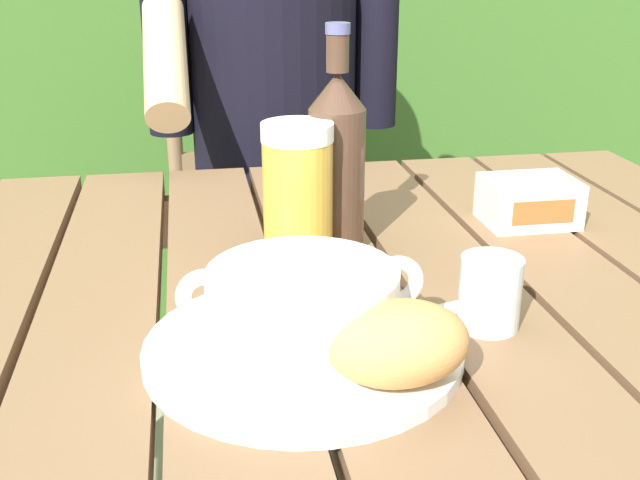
{
  "coord_description": "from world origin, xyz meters",
  "views": [
    {
      "loc": [
        -0.16,
        -0.81,
        1.1
      ],
      "look_at": [
        -0.03,
        -0.1,
        0.82
      ],
      "focal_mm": 43.47,
      "sensor_mm": 36.0,
      "label": 1
    }
  ],
  "objects_px": {
    "person_eating": "(276,148)",
    "soup_bowl": "(303,305)",
    "butter_tub": "(529,201)",
    "table_knife": "(430,312)",
    "water_glass_small": "(490,293)",
    "beer_bottle": "(337,159)",
    "beer_glass": "(298,195)",
    "chair_near_diner": "(269,235)",
    "bread_roll": "(396,343)",
    "serving_plate": "(303,348)"
  },
  "relations": [
    {
      "from": "person_eating",
      "to": "soup_bowl",
      "type": "height_order",
      "value": "person_eating"
    },
    {
      "from": "butter_tub",
      "to": "table_knife",
      "type": "bearing_deg",
      "value": -131.0
    },
    {
      "from": "person_eating",
      "to": "water_glass_small",
      "type": "bearing_deg",
      "value": -82.74
    },
    {
      "from": "soup_bowl",
      "to": "beer_bottle",
      "type": "relative_size",
      "value": 0.83
    },
    {
      "from": "butter_tub",
      "to": "table_knife",
      "type": "xyz_separation_m",
      "value": [
        -0.21,
        -0.24,
        -0.03
      ]
    },
    {
      "from": "beer_glass",
      "to": "chair_near_diner",
      "type": "bearing_deg",
      "value": 86.39
    },
    {
      "from": "soup_bowl",
      "to": "water_glass_small",
      "type": "distance_m",
      "value": 0.19
    },
    {
      "from": "beer_bottle",
      "to": "water_glass_small",
      "type": "xyz_separation_m",
      "value": [
        0.11,
        -0.23,
        -0.08
      ]
    },
    {
      "from": "beer_bottle",
      "to": "water_glass_small",
      "type": "distance_m",
      "value": 0.26
    },
    {
      "from": "person_eating",
      "to": "butter_tub",
      "type": "distance_m",
      "value": 0.63
    },
    {
      "from": "person_eating",
      "to": "chair_near_diner",
      "type": "bearing_deg",
      "value": 89.16
    },
    {
      "from": "beer_bottle",
      "to": "water_glass_small",
      "type": "height_order",
      "value": "beer_bottle"
    },
    {
      "from": "person_eating",
      "to": "butter_tub",
      "type": "height_order",
      "value": "person_eating"
    },
    {
      "from": "chair_near_diner",
      "to": "water_glass_small",
      "type": "xyz_separation_m",
      "value": [
        0.1,
        -1.03,
        0.32
      ]
    },
    {
      "from": "chair_near_diner",
      "to": "person_eating",
      "type": "bearing_deg",
      "value": -90.84
    },
    {
      "from": "bread_roll",
      "to": "beer_bottle",
      "type": "height_order",
      "value": "beer_bottle"
    },
    {
      "from": "serving_plate",
      "to": "bread_roll",
      "type": "bearing_deg",
      "value": -49.4
    },
    {
      "from": "person_eating",
      "to": "water_glass_small",
      "type": "distance_m",
      "value": 0.85
    },
    {
      "from": "serving_plate",
      "to": "person_eating",
      "type": "bearing_deg",
      "value": 84.84
    },
    {
      "from": "person_eating",
      "to": "bread_roll",
      "type": "bearing_deg",
      "value": -90.79
    },
    {
      "from": "bread_roll",
      "to": "water_glass_small",
      "type": "height_order",
      "value": "bread_roll"
    },
    {
      "from": "beer_bottle",
      "to": "water_glass_small",
      "type": "relative_size",
      "value": 3.73
    },
    {
      "from": "chair_near_diner",
      "to": "beer_glass",
      "type": "height_order",
      "value": "chair_near_diner"
    },
    {
      "from": "bread_roll",
      "to": "table_knife",
      "type": "xyz_separation_m",
      "value": [
        0.07,
        0.13,
        -0.04
      ]
    },
    {
      "from": "table_knife",
      "to": "bread_roll",
      "type": "bearing_deg",
      "value": -119.17
    },
    {
      "from": "person_eating",
      "to": "butter_tub",
      "type": "xyz_separation_m",
      "value": [
        0.27,
        -0.57,
        0.06
      ]
    },
    {
      "from": "person_eating",
      "to": "table_knife",
      "type": "bearing_deg",
      "value": -85.82
    },
    {
      "from": "beer_glass",
      "to": "butter_tub",
      "type": "xyz_separation_m",
      "value": [
        0.32,
        0.08,
        -0.05
      ]
    },
    {
      "from": "serving_plate",
      "to": "beer_bottle",
      "type": "height_order",
      "value": "beer_bottle"
    },
    {
      "from": "soup_bowl",
      "to": "beer_glass",
      "type": "height_order",
      "value": "beer_glass"
    },
    {
      "from": "chair_near_diner",
      "to": "bread_roll",
      "type": "bearing_deg",
      "value": -90.8
    },
    {
      "from": "chair_near_diner",
      "to": "serving_plate",
      "type": "bearing_deg",
      "value": -94.36
    },
    {
      "from": "table_knife",
      "to": "chair_near_diner",
      "type": "bearing_deg",
      "value": 93.2
    },
    {
      "from": "butter_tub",
      "to": "table_knife",
      "type": "height_order",
      "value": "butter_tub"
    },
    {
      "from": "soup_bowl",
      "to": "water_glass_small",
      "type": "bearing_deg",
      "value": 6.96
    },
    {
      "from": "chair_near_diner",
      "to": "bread_roll",
      "type": "xyz_separation_m",
      "value": [
        -0.02,
        -1.13,
        0.33
      ]
    },
    {
      "from": "beer_glass",
      "to": "table_knife",
      "type": "xyz_separation_m",
      "value": [
        0.11,
        -0.16,
        -0.08
      ]
    },
    {
      "from": "chair_near_diner",
      "to": "bread_roll",
      "type": "relative_size",
      "value": 7.47
    },
    {
      "from": "serving_plate",
      "to": "soup_bowl",
      "type": "height_order",
      "value": "soup_bowl"
    },
    {
      "from": "beer_glass",
      "to": "butter_tub",
      "type": "height_order",
      "value": "beer_glass"
    },
    {
      "from": "chair_near_diner",
      "to": "butter_tub",
      "type": "distance_m",
      "value": 0.87
    },
    {
      "from": "beer_glass",
      "to": "bread_roll",
      "type": "bearing_deg",
      "value": -82.56
    },
    {
      "from": "beer_bottle",
      "to": "butter_tub",
      "type": "height_order",
      "value": "beer_bottle"
    },
    {
      "from": "chair_near_diner",
      "to": "butter_tub",
      "type": "bearing_deg",
      "value": -70.91
    },
    {
      "from": "soup_bowl",
      "to": "butter_tub",
      "type": "height_order",
      "value": "soup_bowl"
    },
    {
      "from": "beer_bottle",
      "to": "chair_near_diner",
      "type": "bearing_deg",
      "value": 89.91
    },
    {
      "from": "soup_bowl",
      "to": "table_knife",
      "type": "xyz_separation_m",
      "value": [
        0.14,
        0.05,
        -0.04
      ]
    },
    {
      "from": "soup_bowl",
      "to": "butter_tub",
      "type": "xyz_separation_m",
      "value": [
        0.35,
        0.29,
        -0.02
      ]
    },
    {
      "from": "person_eating",
      "to": "table_knife",
      "type": "xyz_separation_m",
      "value": [
        0.06,
        -0.81,
        0.03
      ]
    },
    {
      "from": "beer_glass",
      "to": "soup_bowl",
      "type": "bearing_deg",
      "value": -97.35
    }
  ]
}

